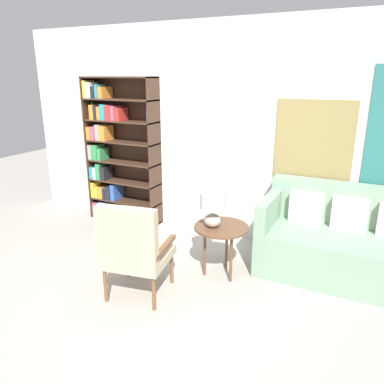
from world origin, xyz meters
TOP-DOWN VIEW (x-y plane):
  - ground_plane at (0.00, 0.00)m, footprint 14.00×14.00m
  - wall_back at (0.06, 2.03)m, footprint 6.40×0.08m
  - bookshelf at (-1.71, 1.85)m, footprint 1.09×0.30m
  - armchair at (-0.26, 0.19)m, footprint 0.66×0.66m
  - couch at (1.48, 1.57)m, footprint 1.72×0.88m
  - side_table at (0.31, 0.97)m, footprint 0.57×0.57m
  - table_lamp at (0.23, 0.92)m, footprint 0.27×0.27m

SIDE VIEW (x-z plane):
  - ground_plane at x=0.00m, z-range 0.00..0.00m
  - couch at x=1.48m, z-range -0.11..0.82m
  - side_table at x=0.31m, z-range 0.23..0.79m
  - armchair at x=-0.26m, z-range 0.06..1.02m
  - table_lamp at x=0.23m, z-range 0.60..0.97m
  - bookshelf at x=-1.71m, z-range -0.01..2.03m
  - wall_back at x=0.06m, z-range 0.00..2.70m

